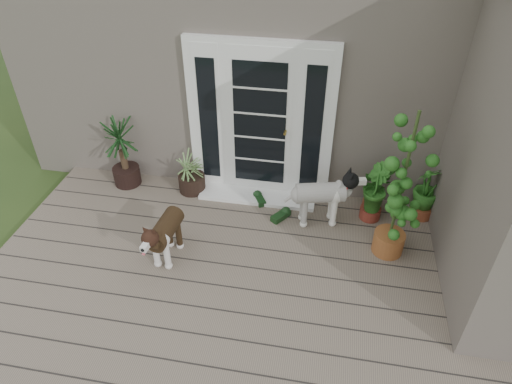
# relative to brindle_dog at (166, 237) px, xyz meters

# --- Properties ---
(deck) EXTENTS (6.20, 4.60, 0.12)m
(deck) POSITION_rel_brindle_dog_xyz_m (1.03, -0.67, -0.38)
(deck) COLOR #6B5B4C
(deck) RESTS_ON ground
(house_main) EXTENTS (7.40, 4.00, 3.10)m
(house_main) POSITION_rel_brindle_dog_xyz_m (1.03, 3.58, 1.11)
(house_main) COLOR #665E54
(house_main) RESTS_ON ground
(door_unit) EXTENTS (1.90, 0.14, 2.15)m
(door_unit) POSITION_rel_brindle_dog_xyz_m (0.83, 1.53, 0.76)
(door_unit) COLOR white
(door_unit) RESTS_ON deck
(door_step) EXTENTS (1.60, 0.40, 0.05)m
(door_step) POSITION_rel_brindle_dog_xyz_m (0.83, 1.33, -0.29)
(door_step) COLOR white
(door_step) RESTS_ON deck
(brindle_dog) EXTENTS (0.39, 0.79, 0.63)m
(brindle_dog) POSITION_rel_brindle_dog_xyz_m (0.00, 0.00, 0.00)
(brindle_dog) COLOR #392614
(brindle_dog) RESTS_ON deck
(white_dog) EXTENTS (0.88, 0.54, 0.68)m
(white_dog) POSITION_rel_brindle_dog_xyz_m (1.69, 0.96, 0.03)
(white_dog) COLOR white
(white_dog) RESTS_ON deck
(spider_plant) EXTENTS (0.76, 0.76, 0.66)m
(spider_plant) POSITION_rel_brindle_dog_xyz_m (-0.11, 1.33, 0.02)
(spider_plant) COLOR #A3B771
(spider_plant) RESTS_ON deck
(yucca) EXTENTS (0.94, 0.94, 1.04)m
(yucca) POSITION_rel_brindle_dog_xyz_m (-1.09, 1.33, 0.20)
(yucca) COLOR black
(yucca) RESTS_ON deck
(herb_a) EXTENTS (0.62, 0.62, 0.56)m
(herb_a) POSITION_rel_brindle_dog_xyz_m (2.38, 1.33, -0.04)
(herb_a) COLOR #24621C
(herb_a) RESTS_ON deck
(herb_b) EXTENTS (0.44, 0.44, 0.59)m
(herb_b) POSITION_rel_brindle_dog_xyz_m (2.36, 1.17, -0.02)
(herb_b) COLOR #1B5718
(herb_b) RESTS_ON deck
(herb_c) EXTENTS (0.55, 0.55, 0.61)m
(herb_c) POSITION_rel_brindle_dog_xyz_m (3.03, 1.33, -0.01)
(herb_c) COLOR #215418
(herb_c) RESTS_ON deck
(sapling) EXTENTS (0.74, 0.74, 1.94)m
(sapling) POSITION_rel_brindle_dog_xyz_m (2.56, 0.57, 0.65)
(sapling) COLOR #185117
(sapling) RESTS_ON deck
(clog_left) EXTENTS (0.27, 0.34, 0.09)m
(clog_left) POSITION_rel_brindle_dog_xyz_m (0.88, 1.24, -0.27)
(clog_left) COLOR #143415
(clog_left) RESTS_ON deck
(clog_right) EXTENTS (0.32, 0.36, 0.10)m
(clog_right) POSITION_rel_brindle_dog_xyz_m (1.21, 0.94, -0.27)
(clog_right) COLOR black
(clog_right) RESTS_ON deck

